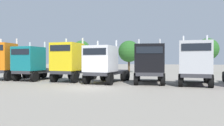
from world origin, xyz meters
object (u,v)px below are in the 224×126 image
Objects in this scene: semi_truck_orange at (4,61)px; semi_truck_silver at (195,63)px; semi_truck_white at (103,64)px; semi_truck_teal at (32,63)px; semi_truck_yellow at (70,61)px; semi_truck_black at (149,63)px.

semi_truck_orange is 19.15m from semi_truck_silver.
semi_truck_white is (11.29, -0.36, -0.24)m from semi_truck_orange.
semi_truck_yellow reaches higher than semi_truck_teal.
semi_truck_yellow is 3.76m from semi_truck_white.
semi_truck_orange is 0.96× the size of semi_truck_silver.
semi_truck_black is at bearing 92.72° from semi_truck_yellow.
semi_truck_teal is at bearing -86.27° from semi_truck_yellow.
semi_truck_white is at bearing -88.01° from semi_truck_black.
semi_truck_black reaches higher than semi_truck_white.
semi_truck_silver is at bearing 78.47° from semi_truck_black.
semi_truck_silver is (7.85, 0.35, 0.10)m from semi_truck_white.
semi_truck_black is 1.03× the size of semi_truck_silver.
semi_truck_yellow reaches higher than semi_truck_white.
semi_truck_white is (7.94, -0.54, -0.03)m from semi_truck_teal.
semi_truck_orange reaches higher than semi_truck_yellow.
semi_truck_black is at bearing 83.25° from semi_truck_orange.
semi_truck_yellow reaches higher than semi_truck_silver.
semi_truck_white is 4.11m from semi_truck_black.
semi_truck_white is 1.01× the size of semi_truck_silver.
semi_truck_black reaches higher than semi_truck_teal.
semi_truck_black is (15.35, 0.29, -0.20)m from semi_truck_orange.
semi_truck_orange reaches higher than semi_truck_black.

